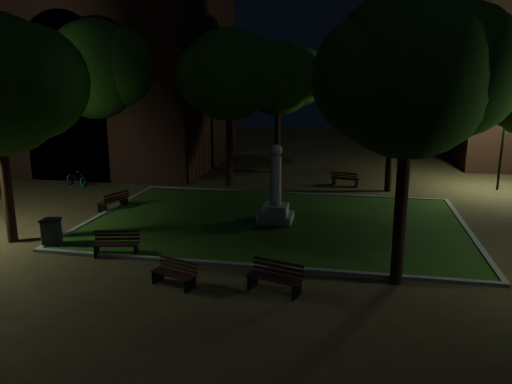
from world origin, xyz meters
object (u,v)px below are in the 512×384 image
bench_near_right (275,278)px  bench_left_side (114,201)px  bicycle (77,178)px  bench_far_side (345,180)px  monument (276,200)px  bench_near_left (175,274)px  trash_bin (52,233)px  bench_west_near (117,244)px

bench_near_right → bench_left_side: (-8.60, 7.31, -0.02)m
bench_left_side → bicycle: 6.04m
bench_near_right → bicycle: 17.31m
bench_near_right → bench_far_side: (1.63, 14.35, -0.03)m
monument → bench_near_left: (-1.90, -6.86, -0.60)m
monument → bench_near_left: monument is taller
monument → bicycle: size_ratio=1.83×
monument → bench_near_right: bearing=-81.1°
bench_near_right → bench_far_side: size_ratio=1.07×
monument → bench_far_side: (2.68, 7.62, -0.57)m
monument → bench_far_side: bearing=70.6°
monument → bench_far_side: 8.10m
trash_bin → bicycle: 10.30m
monument → bench_near_right: (1.05, -6.72, -0.55)m
bench_far_side → trash_bin: size_ratio=1.53×
monument → bench_left_side: bearing=175.6°
bench_left_side → bench_near_right: bearing=68.3°
monument → trash_bin: size_ratio=3.14×
monument → bicycle: bearing=158.0°
bench_west_near → bench_left_side: (-2.84, 5.45, -0.00)m
bench_near_left → bench_west_near: bearing=164.8°
monument → bench_far_side: monument is taller
bench_west_near → bicycle: bicycle is taller
bicycle → bench_far_side: bearing=-56.0°
bench_near_left → trash_bin: 6.00m
bench_near_left → bench_left_side: bearing=147.3°
bench_near_left → trash_bin: size_ratio=1.44×
bench_near_right → trash_bin: size_ratio=1.65×
trash_bin → bicycle: bearing=115.8°
trash_bin → bicycle: size_ratio=0.58×
bench_near_right → bench_far_side: 14.44m
bench_west_near → bench_far_side: bench_west_near is taller
bench_near_left → monument: bearing=94.7°
bench_left_side → bicycle: size_ratio=0.92×
bench_left_side → bench_near_left: bearing=55.8°
bench_left_side → bench_far_side: size_ratio=1.03×
bench_left_side → bench_far_side: bearing=143.1°
bench_near_right → bench_west_near: (-5.77, 1.86, -0.02)m
bench_left_side → bicycle: bearing=-115.5°
bench_near_right → trash_bin: bearing=-177.8°
bench_west_near → monument: bearing=32.2°
bench_near_left → bicycle: bearing=150.7°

